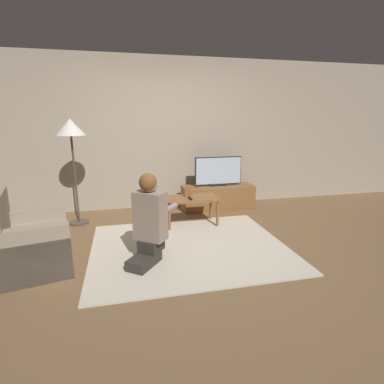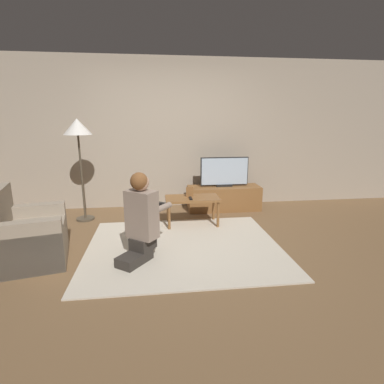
{
  "view_description": "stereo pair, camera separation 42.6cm",
  "coord_description": "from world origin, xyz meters",
  "px_view_note": "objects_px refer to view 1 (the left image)",
  "views": [
    {
      "loc": [
        -0.75,
        -3.4,
        1.58
      ],
      "look_at": [
        0.18,
        0.63,
        0.56
      ],
      "focal_mm": 28.0,
      "sensor_mm": 36.0,
      "label": 1
    },
    {
      "loc": [
        -0.33,
        -3.47,
        1.58
      ],
      "look_at": [
        0.18,
        0.63,
        0.56
      ],
      "focal_mm": 28.0,
      "sensor_mm": 36.0,
      "label": 2
    }
  ],
  "objects_px": {
    "coffee_table": "(191,201)",
    "person_kneeling": "(150,218)",
    "floor_lamp": "(71,134)",
    "armchair": "(29,244)",
    "tv": "(218,171)"
  },
  "relations": [
    {
      "from": "coffee_table",
      "to": "person_kneeling",
      "type": "height_order",
      "value": "person_kneeling"
    },
    {
      "from": "coffee_table",
      "to": "floor_lamp",
      "type": "height_order",
      "value": "floor_lamp"
    },
    {
      "from": "armchair",
      "to": "person_kneeling",
      "type": "xyz_separation_m",
      "value": [
        1.27,
        -0.09,
        0.22
      ]
    },
    {
      "from": "floor_lamp",
      "to": "person_kneeling",
      "type": "height_order",
      "value": "floor_lamp"
    },
    {
      "from": "coffee_table",
      "to": "armchair",
      "type": "bearing_deg",
      "value": -154.01
    },
    {
      "from": "person_kneeling",
      "to": "armchair",
      "type": "bearing_deg",
      "value": 33.26
    },
    {
      "from": "armchair",
      "to": "coffee_table",
      "type": "bearing_deg",
      "value": -76.62
    },
    {
      "from": "coffee_table",
      "to": "tv",
      "type": "bearing_deg",
      "value": 47.88
    },
    {
      "from": "tv",
      "to": "armchair",
      "type": "relative_size",
      "value": 0.9
    },
    {
      "from": "coffee_table",
      "to": "armchair",
      "type": "distance_m",
      "value": 2.2
    },
    {
      "from": "tv",
      "to": "coffee_table",
      "type": "relative_size",
      "value": 1.05
    },
    {
      "from": "tv",
      "to": "floor_lamp",
      "type": "xyz_separation_m",
      "value": [
        -2.32,
        -0.26,
        0.68
      ]
    },
    {
      "from": "floor_lamp",
      "to": "person_kneeling",
      "type": "xyz_separation_m",
      "value": [
        0.96,
        -1.52,
        -0.85
      ]
    },
    {
      "from": "floor_lamp",
      "to": "armchair",
      "type": "height_order",
      "value": "floor_lamp"
    },
    {
      "from": "coffee_table",
      "to": "floor_lamp",
      "type": "bearing_deg",
      "value": 164.64
    }
  ]
}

